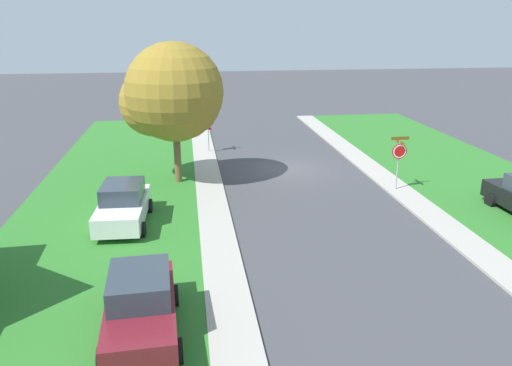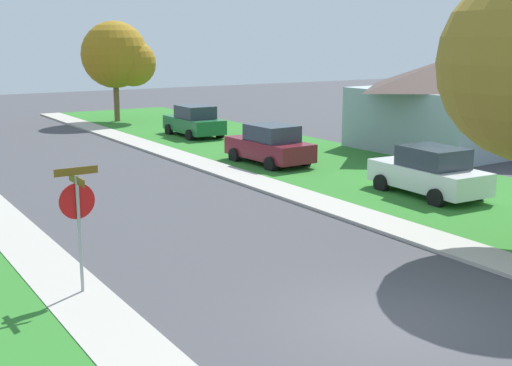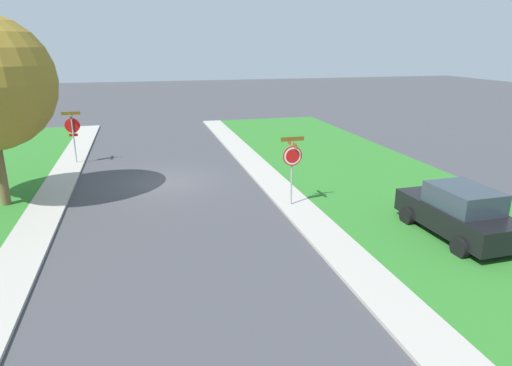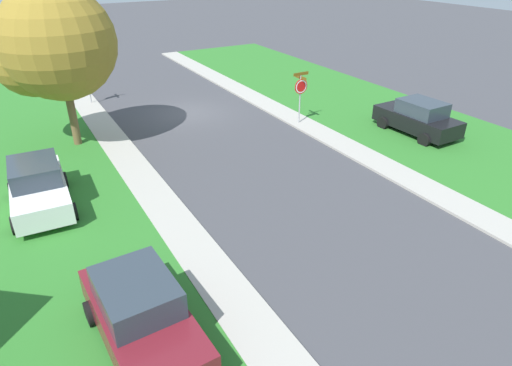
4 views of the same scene
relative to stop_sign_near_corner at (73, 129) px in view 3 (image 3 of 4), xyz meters
The scene contains 5 objects.
ground_plane 6.56m from the stop_sign_near_corner, 134.17° to the left, with size 120.00×120.00×0.00m, color #424247.
sidewalk_west 18.93m from the stop_sign_near_corner, 118.81° to the left, with size 1.40×56.00×0.10m, color #ADA89E.
stop_sign_near_corner is the anchor object (origin of this frame).
stop_sign_far_corner 12.73m from the stop_sign_near_corner, 134.38° to the left, with size 0.92×0.92×2.77m.
car_black_across_road 18.68m from the stop_sign_near_corner, 134.98° to the left, with size 2.13×4.35×1.76m.
Camera 3 is at (0.94, 20.12, 6.08)m, focal length 31.35 mm.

